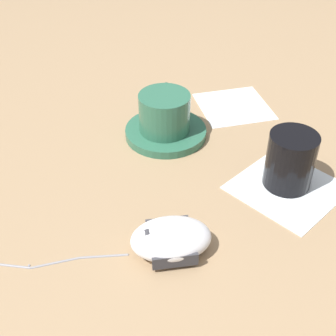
# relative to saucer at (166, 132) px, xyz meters

# --- Properties ---
(ground_plane) EXTENTS (3.00, 3.00, 0.00)m
(ground_plane) POSITION_rel_saucer_xyz_m (-0.12, 0.02, -0.01)
(ground_plane) COLOR #9E7F5B
(saucer) EXTENTS (0.13, 0.13, 0.01)m
(saucer) POSITION_rel_saucer_xyz_m (0.00, 0.00, 0.00)
(saucer) COLOR #2D664C
(saucer) RESTS_ON ground
(coffee_cup) EXTENTS (0.10, 0.09, 0.06)m
(coffee_cup) POSITION_rel_saucer_xyz_m (0.00, 0.00, 0.04)
(coffee_cup) COLOR #2D664C
(coffee_cup) RESTS_ON saucer
(computer_mouse) EXTENTS (0.11, 0.12, 0.04)m
(computer_mouse) POSITION_rel_saucer_xyz_m (-0.20, 0.15, 0.01)
(computer_mouse) COLOR silver
(computer_mouse) RESTS_ON ground
(napkin_under_glass) EXTENTS (0.15, 0.15, 0.00)m
(napkin_under_glass) POSITION_rel_saucer_xyz_m (-0.21, -0.05, -0.01)
(napkin_under_glass) COLOR white
(napkin_under_glass) RESTS_ON ground
(drinking_glass) EXTENTS (0.07, 0.07, 0.08)m
(drinking_glass) POSITION_rel_saucer_xyz_m (-0.21, -0.06, 0.04)
(drinking_glass) COLOR black
(drinking_glass) RESTS_ON napkin_under_glass
(napkin_spare) EXTENTS (0.16, 0.16, 0.00)m
(napkin_spare) POSITION_rel_saucer_xyz_m (-0.00, -0.15, -0.01)
(napkin_spare) COLOR white
(napkin_spare) RESTS_ON ground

